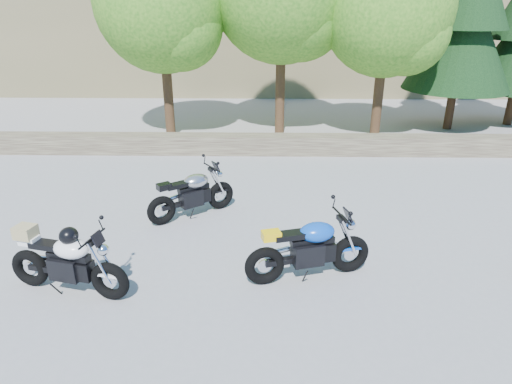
% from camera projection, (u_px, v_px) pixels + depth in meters
% --- Properties ---
extents(ground, '(90.00, 90.00, 0.00)m').
position_uv_depth(ground, '(242.00, 260.00, 7.18)').
color(ground, gray).
rests_on(ground, ground).
extents(stone_wall, '(22.00, 0.55, 0.50)m').
position_uv_depth(stone_wall, '(252.00, 144.00, 12.16)').
color(stone_wall, '#493B30').
rests_on(stone_wall, ground).
extents(tree_decid_left, '(3.67, 3.67, 5.62)m').
position_uv_depth(tree_decid_left, '(165.00, 7.00, 12.40)').
color(tree_decid_left, '#382314').
rests_on(tree_decid_left, ground).
extents(tree_decid_right, '(3.54, 3.54, 5.41)m').
position_uv_depth(tree_decid_right, '(391.00, 12.00, 12.16)').
color(tree_decid_right, '#382314').
rests_on(tree_decid_right, ground).
extents(conifer_near, '(3.17, 3.17, 7.06)m').
position_uv_depth(conifer_near, '(467.00, 5.00, 13.22)').
color(conifer_near, '#382314').
rests_on(conifer_near, ground).
extents(silver_bike, '(1.53, 1.16, 0.90)m').
position_uv_depth(silver_bike, '(192.00, 194.00, 8.51)').
color(silver_bike, black).
rests_on(silver_bike, ground).
extents(white_bike, '(1.82, 0.68, 1.02)m').
position_uv_depth(white_bike, '(66.00, 261.00, 6.21)').
color(white_bike, black).
rests_on(white_bike, ground).
extents(blue_bike, '(1.88, 0.75, 0.96)m').
position_uv_depth(blue_bike, '(310.00, 249.00, 6.56)').
color(blue_bike, black).
rests_on(blue_bike, ground).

